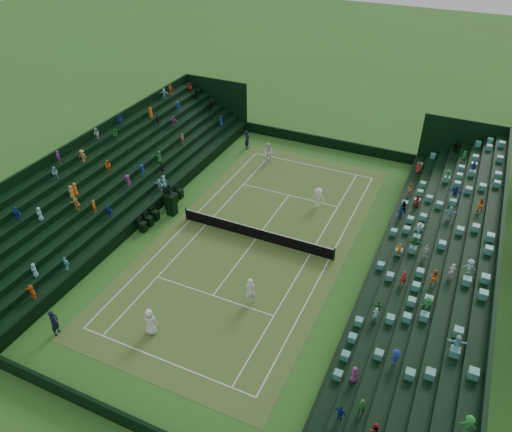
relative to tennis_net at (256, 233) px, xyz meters
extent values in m
plane|color=#34621F|center=(0.00, 0.00, -0.53)|extent=(160.00, 160.00, 0.00)
cube|color=#317828|center=(0.00, 0.00, -0.52)|extent=(12.97, 26.77, 0.01)
cube|color=black|center=(0.00, 15.88, -0.03)|extent=(17.17, 0.20, 1.00)
cube|color=black|center=(0.00, -15.88, -0.03)|extent=(17.17, 0.20, 1.00)
cube|color=black|center=(8.48, 0.00, -0.03)|extent=(0.20, 31.77, 1.00)
cube|color=black|center=(-8.48, 0.00, -0.03)|extent=(0.20, 31.77, 1.00)
cube|color=black|center=(8.98, 0.00, -0.03)|extent=(0.80, 32.00, 1.00)
cube|color=black|center=(9.79, 0.00, 0.20)|extent=(0.80, 32.00, 1.45)
cube|color=black|center=(10.58, 0.00, 0.42)|extent=(0.80, 32.00, 1.90)
cube|color=black|center=(11.38, 0.00, 0.65)|extent=(0.80, 32.00, 2.35)
cube|color=black|center=(12.18, 0.00, 0.87)|extent=(0.80, 32.00, 2.80)
cube|color=black|center=(12.98, 0.00, 1.10)|extent=(0.80, 32.00, 3.25)
cube|color=black|center=(13.79, 0.00, 1.32)|extent=(0.80, 32.00, 3.70)
cube|color=black|center=(14.59, 0.00, 1.55)|extent=(0.80, 32.00, 4.15)
cube|color=black|center=(15.08, 0.00, 1.92)|extent=(0.20, 32.00, 4.90)
cube|color=black|center=(-8.98, 0.00, -0.03)|extent=(0.80, 32.00, 1.00)
cube|color=black|center=(-9.79, 0.00, 0.20)|extent=(0.80, 32.00, 1.45)
cube|color=black|center=(-10.58, 0.00, 0.42)|extent=(0.80, 32.00, 1.90)
cube|color=black|center=(-11.38, 0.00, 0.65)|extent=(0.80, 32.00, 2.35)
cube|color=black|center=(-12.18, 0.00, 0.87)|extent=(0.80, 32.00, 2.80)
cube|color=black|center=(-12.98, 0.00, 1.10)|extent=(0.80, 32.00, 3.25)
cube|color=black|center=(-13.79, 0.00, 1.32)|extent=(0.80, 32.00, 3.70)
cube|color=black|center=(-14.59, 0.00, 1.55)|extent=(0.80, 32.00, 4.15)
cube|color=black|center=(-15.08, 0.00, 1.92)|extent=(0.20, 32.00, 4.90)
cylinder|color=black|center=(-5.79, 0.00, 0.00)|extent=(0.10, 0.10, 1.06)
cylinder|color=black|center=(5.79, 0.00, 0.00)|extent=(0.10, 0.10, 1.06)
cube|color=black|center=(0.00, 0.00, -0.07)|extent=(11.57, 0.02, 0.86)
cube|color=white|center=(0.00, 0.00, 0.40)|extent=(11.57, 0.04, 0.07)
cube|color=black|center=(-7.16, 0.20, 0.31)|extent=(0.65, 0.65, 1.67)
cube|color=black|center=(-7.16, 0.20, 1.19)|extent=(0.83, 0.83, 0.09)
cube|color=black|center=(-7.49, 0.20, 1.51)|extent=(0.07, 0.83, 0.65)
imported|color=black|center=(-7.16, 0.20, 1.67)|extent=(0.46, 0.51, 0.86)
cube|color=black|center=(-7.87, -2.59, -0.15)|extent=(0.47, 0.47, 0.75)
cube|color=black|center=(-8.10, -2.59, 0.32)|extent=(0.06, 0.47, 0.47)
cube|color=black|center=(-7.87, -1.79, -0.15)|extent=(0.47, 0.47, 0.75)
cube|color=black|center=(-8.10, -1.79, 0.32)|extent=(0.06, 0.47, 0.47)
cube|color=black|center=(-7.87, -0.99, -0.15)|extent=(0.47, 0.47, 0.75)
cube|color=black|center=(-8.10, -0.99, 0.32)|extent=(0.06, 0.47, 0.47)
cube|color=black|center=(-7.87, 0.81, -0.15)|extent=(0.47, 0.47, 0.75)
cube|color=black|center=(-8.10, 0.81, 0.32)|extent=(0.06, 0.47, 0.47)
cube|color=black|center=(-7.87, 1.61, -0.15)|extent=(0.47, 0.47, 0.75)
cube|color=black|center=(-8.10, 1.61, 0.32)|extent=(0.06, 0.47, 0.47)
cube|color=black|center=(-7.87, 2.41, -0.15)|extent=(0.47, 0.47, 0.75)
cube|color=black|center=(-8.10, 2.41, 0.32)|extent=(0.06, 0.47, 0.47)
imported|color=white|center=(-1.72, -10.49, 0.35)|extent=(0.99, 0.79, 1.76)
imported|color=white|center=(2.33, -5.94, 0.43)|extent=(0.83, 0.80, 1.91)
imported|color=white|center=(-3.80, 10.95, 0.38)|extent=(0.96, 0.80, 1.80)
imported|color=white|center=(2.62, 5.83, 0.30)|extent=(1.11, 0.69, 1.66)
imported|color=black|center=(-6.67, 12.49, 0.37)|extent=(0.48, 0.69, 1.79)
imported|color=black|center=(-6.58, -12.78, 0.32)|extent=(0.53, 0.69, 1.70)
camera|label=1|loc=(11.89, -25.79, 21.24)|focal=35.00mm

